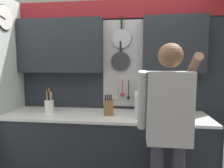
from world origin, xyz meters
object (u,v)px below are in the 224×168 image
knife_block (109,107)px  utensil_crock (49,106)px  person (168,122)px  microwave (156,105)px

knife_block → utensil_crock: utensil_crock is taller
person → microwave: bearing=95.7°
microwave → knife_block: size_ratio=2.00×
knife_block → microwave: bearing=-0.1°
knife_block → person: size_ratio=0.14×
microwave → person: (0.05, -0.54, -0.04)m
knife_block → utensil_crock: (-0.74, 0.00, -0.01)m
microwave → knife_block: microwave is taller
utensil_crock → microwave: bearing=-0.1°
microwave → knife_block: (-0.55, 0.00, -0.04)m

